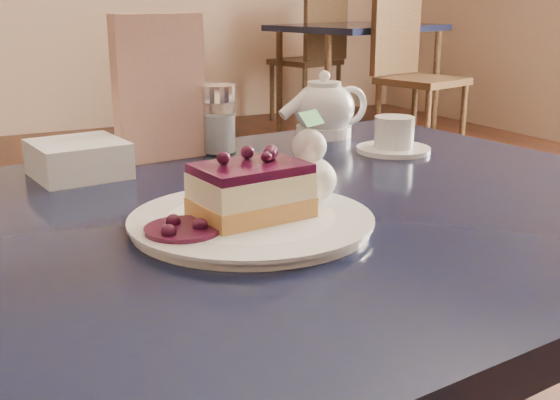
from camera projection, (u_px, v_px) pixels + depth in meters
name	position (u px, v px, depth m)	size (l,w,h in m)	color
main_table	(230.00, 279.00, 0.85)	(1.31, 0.95, 0.77)	black
dessert_plate	(251.00, 222.00, 0.79)	(0.27, 0.27, 0.01)	white
cheesecake_slice	(251.00, 191.00, 0.78)	(0.13, 0.10, 0.06)	#C58647
whipped_cream	(309.00, 180.00, 0.83)	(0.07, 0.07, 0.06)	white
berry_sauce	(183.00, 229.00, 0.73)	(0.08, 0.08, 0.01)	black
tea_set	(337.00, 115.00, 1.26)	(0.20, 0.29, 0.11)	white
menu_card	(159.00, 88.00, 1.09)	(0.14, 0.03, 0.22)	beige
sugar_shaker	(218.00, 119.00, 1.14)	(0.06, 0.06, 0.11)	white
napkin_stack	(78.00, 159.00, 1.00)	(0.12, 0.12, 0.05)	white
bg_table_far_right	(355.00, 126.00, 5.27)	(1.28, 1.98, 1.32)	black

